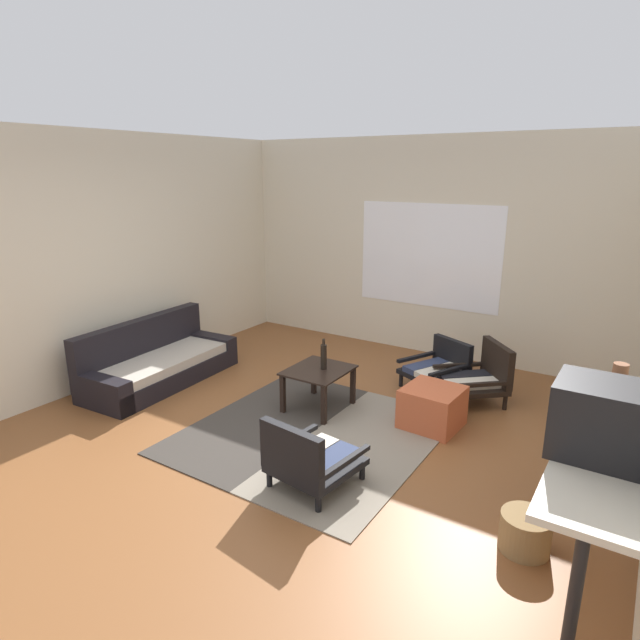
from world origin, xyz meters
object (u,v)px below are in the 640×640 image
(ottoman_orange, at_px, (432,407))
(crt_television, at_px, (608,421))
(armchair_corner, at_px, (479,376))
(glass_bottle, at_px, (324,356))
(wicker_basket, at_px, (525,532))
(couch, at_px, (158,363))
(armchair_striped_foreground, at_px, (309,459))
(clay_vase, at_px, (616,398))
(coffee_table, at_px, (318,377))
(console_shelf, at_px, (605,453))
(armchair_by_window, at_px, (438,366))

(ottoman_orange, relative_size, crt_television, 0.91)
(armchair_corner, relative_size, glass_bottle, 2.72)
(ottoman_orange, bearing_deg, wicker_basket, -48.86)
(couch, xyz_separation_m, glass_bottle, (1.94, 0.41, 0.34))
(couch, bearing_deg, ottoman_orange, 11.80)
(armchair_striped_foreground, height_order, clay_vase, clay_vase)
(coffee_table, bearing_deg, crt_television, -23.64)
(armchair_corner, bearing_deg, armchair_striped_foreground, -104.52)
(armchair_striped_foreground, distance_m, crt_television, 2.01)
(armchair_striped_foreground, height_order, console_shelf, console_shelf)
(console_shelf, bearing_deg, armchair_corner, 123.02)
(ottoman_orange, distance_m, clay_vase, 1.84)
(couch, xyz_separation_m, clay_vase, (4.45, -0.21, 0.74))
(armchair_striped_foreground, bearing_deg, crt_television, 2.54)
(armchair_corner, distance_m, crt_television, 2.61)
(armchair_striped_foreground, height_order, armchair_corner, armchair_corner)
(armchair_corner, bearing_deg, couch, -155.94)
(coffee_table, xyz_separation_m, armchair_striped_foreground, (0.69, -1.19, -0.09))
(coffee_table, height_order, console_shelf, console_shelf)
(armchair_striped_foreground, bearing_deg, console_shelf, 8.51)
(coffee_table, xyz_separation_m, wicker_basket, (2.19, -1.01, -0.22))
(coffee_table, bearing_deg, couch, -168.86)
(crt_television, xyz_separation_m, clay_vase, (0.00, 0.53, -0.07))
(coffee_table, relative_size, glass_bottle, 2.04)
(crt_television, bearing_deg, armchair_by_window, 127.45)
(clay_vase, bearing_deg, armchair_by_window, 135.00)
(clay_vase, xyz_separation_m, wicker_basket, (-0.35, -0.43, -0.83))
(armchair_striped_foreground, xyz_separation_m, ottoman_orange, (0.39, 1.44, -0.06))
(console_shelf, bearing_deg, couch, 173.04)
(clay_vase, height_order, glass_bottle, clay_vase)
(crt_television, distance_m, clay_vase, 0.54)
(armchair_striped_foreground, bearing_deg, armchair_corner, 75.48)
(ottoman_orange, distance_m, glass_bottle, 1.13)
(console_shelf, bearing_deg, clay_vase, 90.00)
(console_shelf, bearing_deg, crt_television, -90.93)
(wicker_basket, bearing_deg, console_shelf, 15.38)
(couch, relative_size, console_shelf, 0.97)
(couch, bearing_deg, glass_bottle, 11.95)
(ottoman_orange, xyz_separation_m, crt_television, (1.46, -1.36, 0.83))
(armchair_striped_foreground, relative_size, ottoman_orange, 1.35)
(couch, distance_m, ottoman_orange, 3.05)
(armchair_striped_foreground, distance_m, console_shelf, 1.94)
(couch, bearing_deg, armchair_corner, 24.06)
(coffee_table, distance_m, console_shelf, 2.74)
(coffee_table, xyz_separation_m, crt_television, (2.54, -1.11, 0.68))
(armchair_by_window, xyz_separation_m, glass_bottle, (-0.76, -1.13, 0.31))
(armchair_striped_foreground, bearing_deg, glass_bottle, 118.03)
(armchair_by_window, bearing_deg, glass_bottle, -123.95)
(console_shelf, bearing_deg, glass_bottle, 159.19)
(armchair_striped_foreground, bearing_deg, wicker_basket, 6.85)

